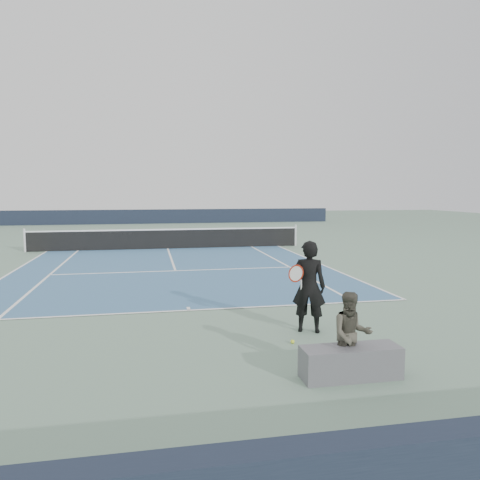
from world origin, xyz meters
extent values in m
plane|color=slate|center=(0.00, 0.00, 0.00)|extent=(80.00, 80.00, 0.00)
cube|color=#3A638A|center=(0.00, 0.00, 0.01)|extent=(10.97, 23.77, 0.01)
cylinder|color=silver|center=(-6.40, 0.00, 0.54)|extent=(0.10, 0.10, 1.07)
cylinder|color=silver|center=(6.40, 0.00, 0.54)|extent=(0.10, 0.10, 1.07)
cube|color=black|center=(0.00, 0.00, 0.46)|extent=(12.80, 0.03, 0.90)
cube|color=white|center=(0.00, 0.00, 0.93)|extent=(12.80, 0.04, 0.06)
cube|color=black|center=(0.00, 17.88, 0.60)|extent=(30.00, 0.25, 1.20)
imported|color=black|center=(2.17, -13.94, 0.91)|extent=(0.82, 0.72, 1.81)
torus|color=#99200C|center=(1.89, -13.99, 1.18)|extent=(0.34, 0.18, 0.36)
cylinder|color=white|center=(1.89, -13.99, 1.18)|extent=(0.29, 0.14, 0.32)
cylinder|color=white|center=(2.01, -13.96, 0.92)|extent=(0.08, 0.13, 0.27)
sphere|color=yellow|center=(1.65, -14.59, 0.04)|extent=(0.07, 0.07, 0.07)
cube|color=#5B5B60|center=(2.01, -16.25, 0.24)|extent=(1.54, 0.73, 0.48)
imported|color=#464438|center=(2.01, -16.25, 0.66)|extent=(0.69, 0.59, 1.27)
camera|label=1|loc=(-0.88, -22.50, 2.76)|focal=35.00mm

